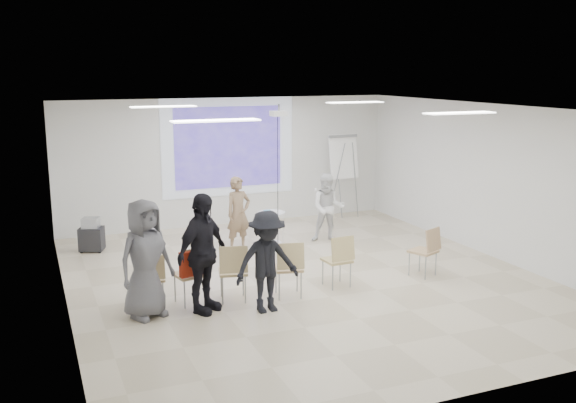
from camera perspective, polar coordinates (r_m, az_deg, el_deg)
name	(u,v)px	position (r m, az deg, el deg)	size (l,w,h in m)	color
floor	(305,281)	(11.48, 1.53, -7.12)	(8.00, 9.00, 0.10)	beige
ceiling	(306,106)	(10.88, 1.62, 8.52)	(8.00, 9.00, 0.10)	white
wall_back	(228,161)	(15.29, -5.35, 3.57)	(8.00, 0.10, 3.00)	silver
wall_left	(58,216)	(10.17, -19.79, -1.23)	(0.10, 9.00, 3.00)	silver
wall_right	(494,181)	(13.22, 17.85, 1.76)	(0.10, 9.00, 3.00)	silver
projection_halo	(229,147)	(15.19, -5.30, 4.84)	(3.20, 0.01, 2.30)	silver
projection_image	(229,147)	(15.17, -5.28, 4.83)	(2.60, 0.01, 1.90)	#4030A5
pedestal_table	(271,226)	(13.54, -1.48, -2.19)	(0.68, 0.68, 0.72)	white
player_left	(238,209)	(13.04, -4.43, -0.67)	(0.63, 0.43, 1.74)	#8F7258
player_right	(328,204)	(13.73, 3.58, -0.25)	(0.79, 0.63, 1.63)	white
controller_left	(243,193)	(13.27, -4.05, 0.78)	(0.04, 0.12, 0.04)	white
controller_right	(316,190)	(13.82, 2.47, 1.05)	(0.04, 0.13, 0.04)	white
chair_far_left	(151,276)	(10.26, -12.06, -6.46)	(0.41, 0.44, 0.85)	tan
chair_left_mid	(192,271)	(10.21, -8.56, -6.10)	(0.53, 0.55, 0.94)	tan
chair_left_inner	(233,268)	(10.24, -4.90, -5.92)	(0.54, 0.57, 0.95)	tan
chair_center	(289,265)	(10.39, 0.11, -5.62)	(0.54, 0.56, 0.95)	tan
chair_right_inner	(339,257)	(10.91, 4.57, -4.92)	(0.45, 0.49, 0.92)	tan
chair_right_far	(427,248)	(11.70, 12.26, -4.03)	(0.57, 0.58, 0.90)	tan
red_jacket	(192,263)	(10.03, -8.49, -5.45)	(0.42, 0.09, 0.40)	#AD2A15
laptop	(232,269)	(10.35, -4.96, -6.02)	(0.35, 0.25, 0.03)	black
audience_left	(202,245)	(9.75, -7.65, -3.83)	(1.23, 0.74, 2.12)	black
audience_mid	(267,255)	(9.73, -1.90, -4.79)	(1.16, 0.63, 1.79)	black
audience_outer	(145,252)	(9.72, -12.61, -4.38)	(0.98, 0.65, 2.02)	slate
flipchart_easel	(343,158)	(15.69, 4.95, 3.92)	(0.90, 0.68, 2.09)	gray
av_cart	(92,236)	(13.68, -17.07, -2.93)	(0.56, 0.51, 0.70)	black
ceiling_projector	(279,121)	(12.32, -0.80, 7.21)	(0.30, 0.25, 3.00)	white
fluor_panel_nw	(163,107)	(12.19, -11.02, 8.28)	(1.20, 0.30, 0.02)	white
fluor_panel_ne	(355,102)	(13.56, 5.98, 8.76)	(1.20, 0.30, 0.02)	white
fluor_panel_sw	(216,121)	(8.80, -6.44, 7.16)	(1.20, 0.30, 0.02)	white
fluor_panel_se	(460,113)	(10.61, 15.00, 7.61)	(1.20, 0.30, 0.02)	white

